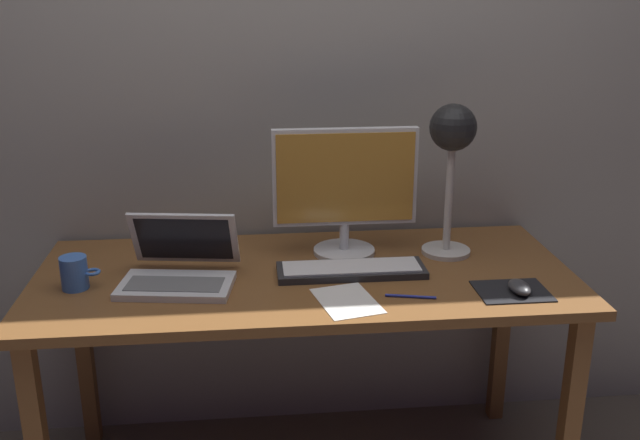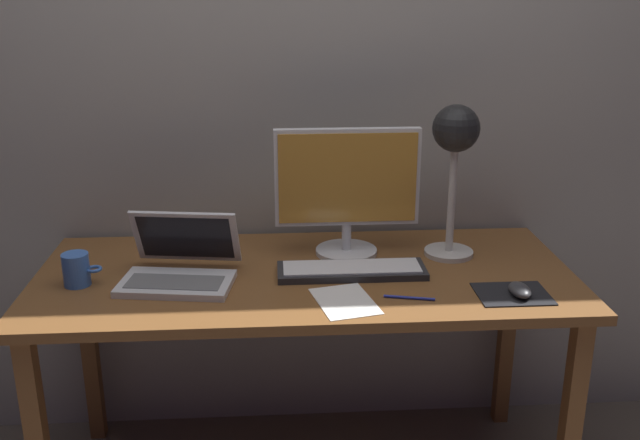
{
  "view_description": "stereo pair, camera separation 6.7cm",
  "coord_description": "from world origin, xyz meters",
  "px_view_note": "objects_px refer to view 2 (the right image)",
  "views": [
    {
      "loc": [
        -0.15,
        -1.98,
        1.57
      ],
      "look_at": [
        0.04,
        -0.05,
        0.92
      ],
      "focal_mm": 40.34,
      "sensor_mm": 36.0,
      "label": 1
    },
    {
      "loc": [
        -0.09,
        -1.99,
        1.57
      ],
      "look_at": [
        0.04,
        -0.05,
        0.92
      ],
      "focal_mm": 40.34,
      "sensor_mm": 36.0,
      "label": 2
    }
  ],
  "objects_px": {
    "desk_lamp": "(455,145)",
    "pen": "(409,298)",
    "laptop": "(181,261)",
    "mouse": "(520,290)",
    "keyboard_main": "(352,270)",
    "coffee_mug": "(77,269)",
    "monitor": "(347,186)"
  },
  "relations": [
    {
      "from": "monitor",
      "to": "mouse",
      "type": "xyz_separation_m",
      "value": [
        0.44,
        -0.36,
        -0.2
      ]
    },
    {
      "from": "monitor",
      "to": "laptop",
      "type": "height_order",
      "value": "monitor"
    },
    {
      "from": "monitor",
      "to": "mouse",
      "type": "height_order",
      "value": "monitor"
    },
    {
      "from": "keyboard_main",
      "to": "laptop",
      "type": "relative_size",
      "value": 1.26
    },
    {
      "from": "monitor",
      "to": "mouse",
      "type": "relative_size",
      "value": 4.68
    },
    {
      "from": "laptop",
      "to": "mouse",
      "type": "xyz_separation_m",
      "value": [
        0.94,
        -0.19,
        -0.04
      ]
    },
    {
      "from": "laptop",
      "to": "coffee_mug",
      "type": "distance_m",
      "value": 0.29
    },
    {
      "from": "monitor",
      "to": "laptop",
      "type": "bearing_deg",
      "value": -161.58
    },
    {
      "from": "keyboard_main",
      "to": "desk_lamp",
      "type": "distance_m",
      "value": 0.49
    },
    {
      "from": "mouse",
      "to": "coffee_mug",
      "type": "distance_m",
      "value": 1.25
    },
    {
      "from": "keyboard_main",
      "to": "laptop",
      "type": "height_order",
      "value": "laptop"
    },
    {
      "from": "keyboard_main",
      "to": "desk_lamp",
      "type": "relative_size",
      "value": 0.92
    },
    {
      "from": "keyboard_main",
      "to": "pen",
      "type": "relative_size",
      "value": 3.14
    },
    {
      "from": "laptop",
      "to": "coffee_mug",
      "type": "xyz_separation_m",
      "value": [
        -0.29,
        -0.03,
        -0.01
      ]
    },
    {
      "from": "desk_lamp",
      "to": "coffee_mug",
      "type": "relative_size",
      "value": 4.32
    },
    {
      "from": "mouse",
      "to": "laptop",
      "type": "bearing_deg",
      "value": 168.57
    },
    {
      "from": "monitor",
      "to": "desk_lamp",
      "type": "xyz_separation_m",
      "value": [
        0.32,
        -0.03,
        0.13
      ]
    },
    {
      "from": "desk_lamp",
      "to": "coffee_mug",
      "type": "height_order",
      "value": "desk_lamp"
    },
    {
      "from": "desk_lamp",
      "to": "pen",
      "type": "relative_size",
      "value": 3.42
    },
    {
      "from": "keyboard_main",
      "to": "mouse",
      "type": "height_order",
      "value": "mouse"
    },
    {
      "from": "desk_lamp",
      "to": "mouse",
      "type": "bearing_deg",
      "value": -69.8
    },
    {
      "from": "monitor",
      "to": "laptop",
      "type": "distance_m",
      "value": 0.55
    },
    {
      "from": "mouse",
      "to": "pen",
      "type": "bearing_deg",
      "value": 179.22
    },
    {
      "from": "coffee_mug",
      "to": "keyboard_main",
      "type": "bearing_deg",
      "value": 1.97
    },
    {
      "from": "laptop",
      "to": "pen",
      "type": "bearing_deg",
      "value": -16.31
    },
    {
      "from": "monitor",
      "to": "desk_lamp",
      "type": "height_order",
      "value": "desk_lamp"
    },
    {
      "from": "keyboard_main",
      "to": "coffee_mug",
      "type": "distance_m",
      "value": 0.79
    },
    {
      "from": "pen",
      "to": "coffee_mug",
      "type": "bearing_deg",
      "value": 170.27
    },
    {
      "from": "laptop",
      "to": "mouse",
      "type": "height_order",
      "value": "laptop"
    },
    {
      "from": "desk_lamp",
      "to": "laptop",
      "type": "bearing_deg",
      "value": -170.66
    },
    {
      "from": "keyboard_main",
      "to": "desk_lamp",
      "type": "xyz_separation_m",
      "value": [
        0.32,
        0.14,
        0.34
      ]
    },
    {
      "from": "monitor",
      "to": "laptop",
      "type": "xyz_separation_m",
      "value": [
        -0.5,
        -0.17,
        -0.17
      ]
    }
  ]
}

